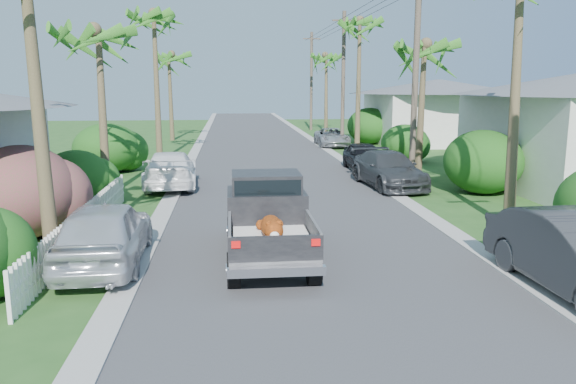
{
  "coord_description": "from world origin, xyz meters",
  "views": [
    {
      "loc": [
        -2.02,
        -9.88,
        4.21
      ],
      "look_at": [
        -0.52,
        4.74,
        1.4
      ],
      "focal_mm": 35.0,
      "sensor_mm": 36.0,
      "label": 1
    }
  ],
  "objects": [
    {
      "name": "shrub_r_d",
      "position": [
        8.0,
        30.0,
        1.3
      ],
      "size": [
        3.2,
        3.52,
        2.6
      ],
      "primitive_type": "ellipsoid",
      "color": "#1B4915",
      "rests_on": "ground"
    },
    {
      "name": "ground",
      "position": [
        0.0,
        0.0,
        0.0
      ],
      "size": [
        120.0,
        120.0,
        0.0
      ],
      "primitive_type": "plane",
      "color": "#26501E",
      "rests_on": "ground"
    },
    {
      "name": "shrub_l_c",
      "position": [
        -7.4,
        10.0,
        1.0
      ],
      "size": [
        2.4,
        2.64,
        2.0
      ],
      "primitive_type": "ellipsoid",
      "color": "#1B4915",
      "rests_on": "ground"
    },
    {
      "name": "curb_left",
      "position": [
        -4.3,
        25.0,
        0.03
      ],
      "size": [
        0.6,
        100.0,
        0.06
      ],
      "primitive_type": "cube",
      "color": "#A5A39E",
      "rests_on": "ground"
    },
    {
      "name": "parked_car_ln",
      "position": [
        -5.0,
        3.22,
        0.79
      ],
      "size": [
        2.01,
        4.68,
        1.57
      ],
      "primitive_type": "imported",
      "rotation": [
        0.0,
        0.0,
        3.17
      ],
      "color": "silver",
      "rests_on": "ground"
    },
    {
      "name": "palm_r_c",
      "position": [
        6.2,
        26.0,
        8.11
      ],
      "size": [
        4.4,
        4.4,
        9.4
      ],
      "color": "brown",
      "rests_on": "ground"
    },
    {
      "name": "shrub_l_b",
      "position": [
        -7.8,
        6.0,
        1.3
      ],
      "size": [
        3.0,
        3.3,
        2.6
      ],
      "primitive_type": "ellipsoid",
      "color": "#B21954",
      "rests_on": "ground"
    },
    {
      "name": "palm_r_d",
      "position": [
        6.5,
        40.0,
        6.74
      ],
      "size": [
        4.4,
        4.4,
        8.0
      ],
      "color": "brown",
      "rests_on": "ground"
    },
    {
      "name": "picket_fence",
      "position": [
        -6.0,
        5.5,
        0.5
      ],
      "size": [
        0.1,
        11.0,
        1.0
      ],
      "primitive_type": "cube",
      "color": "white",
      "rests_on": "ground"
    },
    {
      "name": "parked_car_rd",
      "position": [
        5.0,
        28.56,
        0.62
      ],
      "size": [
        2.1,
        4.47,
        1.24
      ],
      "primitive_type": "imported",
      "rotation": [
        0.0,
        0.0,
        -0.01
      ],
      "color": "#AAACB1",
      "rests_on": "ground"
    },
    {
      "name": "palm_l_b",
      "position": [
        -6.8,
        12.0,
        6.15
      ],
      "size": [
        4.4,
        4.4,
        7.4
      ],
      "color": "brown",
      "rests_on": "ground"
    },
    {
      "name": "shrub_r_c",
      "position": [
        7.5,
        20.0,
        1.05
      ],
      "size": [
        2.6,
        2.86,
        2.1
      ],
      "primitive_type": "ellipsoid",
      "color": "#1B4915",
      "rests_on": "ground"
    },
    {
      "name": "pickup_truck",
      "position": [
        -1.15,
        3.66,
        1.01
      ],
      "size": [
        1.98,
        5.12,
        2.06
      ],
      "color": "black",
      "rests_on": "ground"
    },
    {
      "name": "parked_car_lf",
      "position": [
        -4.53,
        13.57,
        0.75
      ],
      "size": [
        2.38,
        5.25,
        1.49
      ],
      "primitive_type": "imported",
      "rotation": [
        0.0,
        0.0,
        3.2
      ],
      "color": "white",
      "rests_on": "ground"
    },
    {
      "name": "house_right_far",
      "position": [
        13.0,
        30.0,
        2.12
      ],
      "size": [
        9.0,
        8.0,
        4.6
      ],
      "color": "silver",
      "rests_on": "ground"
    },
    {
      "name": "shrub_r_b",
      "position": [
        7.8,
        11.0,
        1.25
      ],
      "size": [
        3.0,
        3.3,
        2.5
      ],
      "primitive_type": "ellipsoid",
      "color": "#1B4915",
      "rests_on": "ground"
    },
    {
      "name": "parked_car_rm",
      "position": [
        4.53,
        12.76,
        0.72
      ],
      "size": [
        2.5,
        5.16,
        1.45
      ],
      "primitive_type": "imported",
      "rotation": [
        0.0,
        0.0,
        0.1
      ],
      "color": "#333639",
      "rests_on": "ground"
    },
    {
      "name": "road",
      "position": [
        0.0,
        25.0,
        0.01
      ],
      "size": [
        8.0,
        100.0,
        0.02
      ],
      "primitive_type": "cube",
      "color": "#38383A",
      "rests_on": "ground"
    },
    {
      "name": "parked_car_rf",
      "position": [
        4.58,
        17.3,
        0.69
      ],
      "size": [
        1.65,
        4.08,
        1.39
      ],
      "primitive_type": "imported",
      "rotation": [
        0.0,
        0.0,
        -0.0
      ],
      "color": "black",
      "rests_on": "ground"
    },
    {
      "name": "palm_l_c",
      "position": [
        -6.0,
        22.0,
        7.91
      ],
      "size": [
        4.4,
        4.4,
        9.2
      ],
      "color": "brown",
      "rests_on": "ground"
    },
    {
      "name": "utility_pole_c",
      "position": [
        5.6,
        28.0,
        4.6
      ],
      "size": [
        1.6,
        0.26,
        9.0
      ],
      "color": "brown",
      "rests_on": "ground"
    },
    {
      "name": "utility_pole_d",
      "position": [
        5.6,
        43.0,
        4.6
      ],
      "size": [
        1.6,
        0.26,
        9.0
      ],
      "color": "brown",
      "rests_on": "ground"
    },
    {
      "name": "palm_r_b",
      "position": [
        6.6,
        15.0,
        5.95
      ],
      "size": [
        4.4,
        4.4,
        7.2
      ],
      "color": "brown",
      "rests_on": "ground"
    },
    {
      "name": "utility_pole_b",
      "position": [
        5.6,
        13.0,
        4.6
      ],
      "size": [
        1.6,
        0.26,
        9.0
      ],
      "color": "brown",
      "rests_on": "ground"
    },
    {
      "name": "curb_right",
      "position": [
        4.3,
        25.0,
        0.03
      ],
      "size": [
        0.6,
        100.0,
        0.06
      ],
      "primitive_type": "cube",
      "color": "#A5A39E",
      "rests_on": "ground"
    },
    {
      "name": "palm_l_d",
      "position": [
        -6.5,
        34.0,
        6.44
      ],
      "size": [
        4.4,
        4.4,
        7.7
      ],
      "color": "brown",
      "rests_on": "ground"
    },
    {
      "name": "shrub_l_d",
      "position": [
        -8.0,
        18.0,
        1.2
      ],
      "size": [
        3.2,
        3.52,
        2.4
      ],
      "primitive_type": "ellipsoid",
      "color": "#1B4915",
      "rests_on": "ground"
    }
  ]
}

